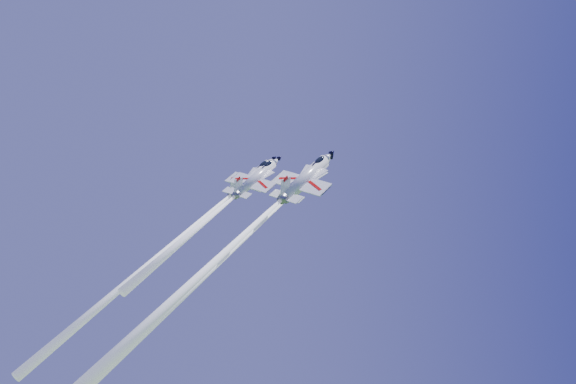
{
  "coord_description": "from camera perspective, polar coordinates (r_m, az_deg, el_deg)",
  "views": [
    {
      "loc": [
        -12.73,
        -123.63,
        88.68
      ],
      "look_at": [
        0.0,
        0.0,
        101.98
      ],
      "focal_mm": 40.0,
      "sensor_mm": 36.0,
      "label": 1
    }
  ],
  "objects": [
    {
      "name": "jet_slot",
      "position": [
        112.66,
        -6.49,
        -1.84
      ],
      "size": [
        21.96,
        24.76,
        28.49
      ],
      "rotation": [
        0.67,
        0.3,
        -0.66
      ],
      "color": "white"
    },
    {
      "name": "jet_left",
      "position": [
        116.7,
        -9.97,
        -4.38
      ],
      "size": [
        31.56,
        37.85,
        43.84
      ],
      "rotation": [
        0.67,
        0.3,
        -0.66
      ],
      "color": "white"
    },
    {
      "name": "jet_lead",
      "position": [
        115.73,
        -5.25,
        -5.34
      ],
      "size": [
        36.44,
        43.51,
        50.37
      ],
      "rotation": [
        0.67,
        0.3,
        -0.66
      ],
      "color": "white"
    },
    {
      "name": "jet_right",
      "position": [
        108.01,
        -5.28,
        -5.03
      ],
      "size": [
        34.83,
        41.13,
        47.55
      ],
      "rotation": [
        0.67,
        0.3,
        -0.66
      ],
      "color": "white"
    }
  ]
}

